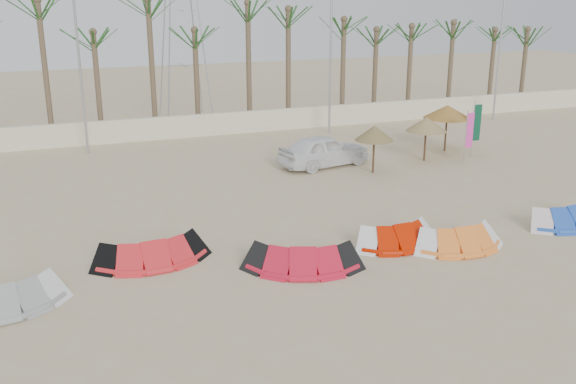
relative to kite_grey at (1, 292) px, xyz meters
name	(u,v)px	position (x,y,z in m)	size (l,w,h in m)	color
ground	(363,295)	(9.53, -2.94, -0.42)	(120.00, 120.00, 0.00)	tan
boundary_wall	(191,126)	(9.53, 19.06, 0.23)	(60.00, 0.30, 1.30)	beige
palm_line	(192,23)	(10.19, 20.56, 6.03)	(52.00, 4.00, 7.70)	brown
lamp_b	(78,42)	(3.56, 17.06, 5.35)	(1.25, 0.14, 11.00)	#A5A8AD
lamp_c	(332,35)	(17.56, 17.06, 5.35)	(1.25, 0.14, 11.00)	#A5A8AD
lamp_d	(502,31)	(29.56, 17.06, 5.35)	(1.25, 0.14, 11.00)	#A5A8AD
pylon	(186,118)	(10.53, 25.06, -0.42)	(3.00, 3.00, 14.00)	#A5A8AD
kite_grey	(1,292)	(0.00, 0.00, 0.00)	(3.59, 1.98, 0.90)	gray
kite_red_left	(150,247)	(4.31, 1.76, 0.00)	(3.68, 1.73, 0.90)	red
kite_red_mid	(299,253)	(8.58, -0.38, 0.00)	(3.95, 2.58, 0.90)	red
kite_red_right	(394,232)	(12.30, 0.17, 0.00)	(3.12, 1.62, 0.90)	#C01900
kite_orange	(455,235)	(14.07, -0.78, 0.00)	(3.20, 1.63, 0.90)	orange
kite_blue	(563,212)	(19.13, -0.27, 0.00)	(3.43, 1.79, 0.90)	#214EB5
parasol_left	(374,133)	(15.83, 8.32, 1.49)	(1.84, 1.84, 2.27)	#4C331E
parasol_mid	(426,124)	(19.32, 9.38, 1.45)	(2.05, 2.05, 2.23)	#4C331E
parasol_right	(447,112)	(21.47, 10.76, 1.71)	(2.52, 2.52, 2.48)	#4C331E
flag_pink	(469,132)	(21.06, 8.25, 1.17)	(0.45, 0.04, 2.68)	#A5A8AD
flag_green	(476,124)	(22.17, 9.21, 1.29)	(0.45, 0.06, 2.88)	#A5A8AD
car	(324,151)	(14.15, 10.23, 0.37)	(1.85, 4.61, 1.57)	white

